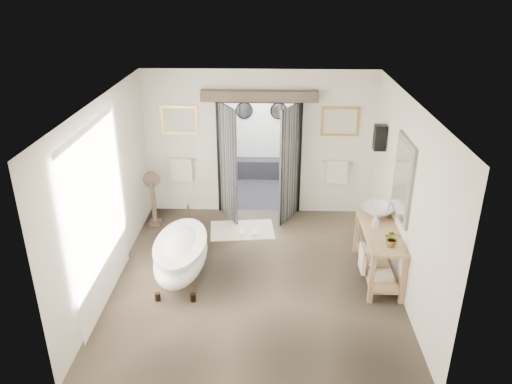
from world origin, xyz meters
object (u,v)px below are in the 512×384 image
basin (378,212)px  clawfoot_tub (181,254)px  rug (242,230)px  vanity (377,249)px

basin → clawfoot_tub: bearing=-150.6°
clawfoot_tub → basin: size_ratio=3.31×
clawfoot_tub → rug: size_ratio=1.52×
clawfoot_tub → rug: (0.87, 1.62, -0.43)m
clawfoot_tub → vanity: (3.13, 0.14, 0.07)m
clawfoot_tub → vanity: bearing=2.6°
vanity → clawfoot_tub: bearing=-177.4°
rug → basin: basin is taller
clawfoot_tub → vanity: 3.13m
vanity → basin: basin is taller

